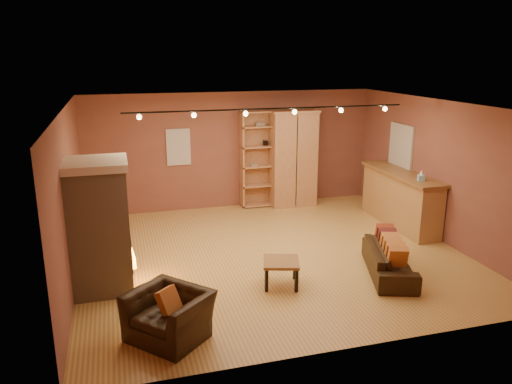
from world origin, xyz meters
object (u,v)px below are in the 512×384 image
object	(u,v)px
loveseat	(390,255)
armchair	(169,308)
bookcase	(259,158)
bar_counter	(400,198)
armoire	(293,158)
fireplace	(100,226)
coffee_table	(281,264)

from	to	relation	value
loveseat	armchair	world-z (taller)	armchair
bookcase	bar_counter	bearing A→B (deg)	-41.93
armoire	bar_counter	xyz separation A→B (m)	(1.75, -2.11, -0.58)
bar_counter	armchair	xyz separation A→B (m)	(-5.39, -3.18, -0.17)
bar_counter	armchair	distance (m)	6.26
armoire	loveseat	bearing A→B (deg)	-87.20
armoire	bar_counter	distance (m)	2.80
loveseat	armchair	bearing A→B (deg)	122.92
armoire	loveseat	size ratio (longest dim) A/B	1.33
fireplace	loveseat	distance (m)	4.82
bar_counter	loveseat	world-z (taller)	bar_counter
coffee_table	bookcase	bearing A→B (deg)	78.22
bookcase	fireplace	bearing A→B (deg)	-134.75
fireplace	bookcase	bearing A→B (deg)	45.25
armoire	bar_counter	bearing A→B (deg)	-50.31
loveseat	coffee_table	distance (m)	1.93
bookcase	coffee_table	bearing A→B (deg)	-101.78
bookcase	bar_counter	world-z (taller)	bookcase
fireplace	armoire	xyz separation A→B (m)	(4.49, 3.55, 0.13)
fireplace	armchair	world-z (taller)	fireplace
fireplace	armchair	bearing A→B (deg)	-64.10
fireplace	armoire	world-z (taller)	armoire
armoire	armchair	distance (m)	6.47
loveseat	fireplace	bearing A→B (deg)	99.45
fireplace	bar_counter	world-z (taller)	fireplace
armchair	fireplace	bearing A→B (deg)	163.13
bar_counter	coffee_table	distance (m)	4.07
bar_counter	fireplace	bearing A→B (deg)	-167.03
fireplace	loveseat	world-z (taller)	fireplace
armoire	armchair	bearing A→B (deg)	-124.53
bookcase	armchair	world-z (taller)	bookcase
fireplace	armchair	distance (m)	2.04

